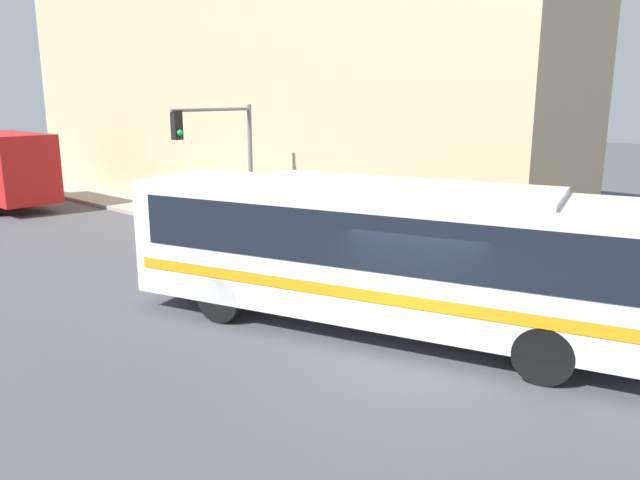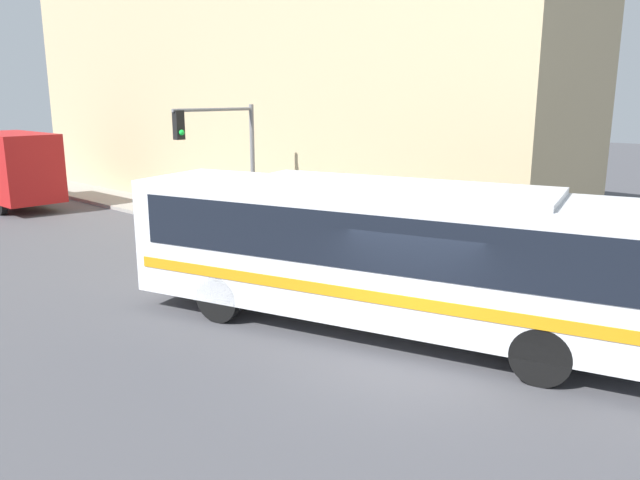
% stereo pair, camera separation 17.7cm
% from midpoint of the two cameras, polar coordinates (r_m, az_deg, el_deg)
% --- Properties ---
extents(ground_plane, '(120.00, 120.00, 0.00)m').
position_cam_midpoint_polar(ground_plane, '(12.24, 8.32, -11.19)').
color(ground_plane, '#47474C').
extents(sidewalk, '(2.57, 70.00, 0.15)m').
position_cam_midpoint_polar(sidewalk, '(30.64, -17.04, 3.36)').
color(sidewalk, gray).
rests_on(sidewalk, ground_plane).
extents(building_facade, '(6.00, 29.03, 11.98)m').
position_cam_midpoint_polar(building_facade, '(29.11, -5.64, 15.08)').
color(building_facade, tan).
rests_on(building_facade, ground_plane).
extents(city_bus, '(5.71, 12.09, 3.22)m').
position_cam_midpoint_polar(city_bus, '(13.18, 6.98, -0.71)').
color(city_bus, silver).
rests_on(city_bus, ground_plane).
extents(delivery_truck, '(2.43, 6.59, 3.36)m').
position_cam_midpoint_polar(delivery_truck, '(31.31, -26.48, 5.95)').
color(delivery_truck, '#B21919').
rests_on(delivery_truck, ground_plane).
extents(fire_hydrant, '(0.20, 0.27, 0.70)m').
position_cam_midpoint_polar(fire_hydrant, '(19.37, 2.53, -0.29)').
color(fire_hydrant, gold).
rests_on(fire_hydrant, sidewalk).
extents(traffic_light_pole, '(3.28, 0.35, 4.52)m').
position_cam_midpoint_polar(traffic_light_pole, '(21.34, -8.48, 8.44)').
color(traffic_light_pole, slate).
rests_on(traffic_light_pole, sidewalk).
extents(parking_meter, '(0.14, 0.14, 1.28)m').
position_cam_midpoint_polar(parking_meter, '(21.15, -3.29, 2.29)').
color(parking_meter, slate).
rests_on(parking_meter, sidewalk).
extents(pedestrian_near_corner, '(0.34, 0.34, 1.64)m').
position_cam_midpoint_polar(pedestrian_near_corner, '(21.69, -3.39, 2.46)').
color(pedestrian_near_corner, '#23283D').
rests_on(pedestrian_near_corner, sidewalk).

